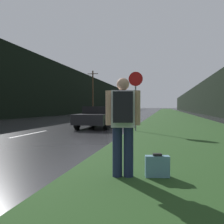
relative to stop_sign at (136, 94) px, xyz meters
The scene contains 11 objects.
grass_verge 30.37m from the stop_sign, 85.00° to the left, with size 6.00×240.00×0.02m, color #26471E.
lane_stripe_b 5.44m from the stop_sign, 153.73° to the right, with size 0.12×3.00×0.01m, color silver.
lane_stripe_c 6.85m from the stop_sign, 134.03° to the left, with size 0.12×3.00×0.01m, color silver.
lane_stripe_d 12.74m from the stop_sign, 111.32° to the left, with size 0.12×3.00×0.01m, color silver.
treeline_far_side 42.89m from the stop_sign, 110.22° to the left, with size 2.00×140.00×7.77m, color black.
treeline_near_side 41.13m from the stop_sign, 77.86° to the left, with size 2.00×140.00×5.55m, color black.
utility_pole_far 28.16m from the stop_sign, 111.52° to the left, with size 1.80×0.24×7.30m.
stop_sign is the anchor object (origin of this frame).
hitchhiker_with_backpack 8.06m from the stop_sign, 84.78° to the right, with size 0.60×0.47×1.74m.
suitcase 8.12m from the stop_sign, 80.50° to the right, with size 0.44×0.22×0.43m.
car_passing_near 3.29m from the stop_sign, 143.98° to the left, with size 1.87×4.39×1.28m.
Camera 1 is at (6.01, -2.21, 1.24)m, focal length 38.00 mm.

